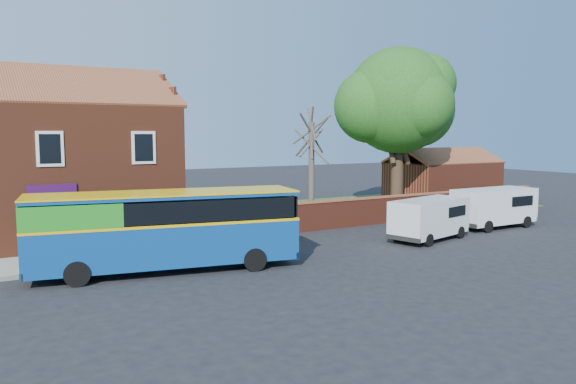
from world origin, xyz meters
TOP-DOWN VIEW (x-y plane):
  - ground at (0.00, 0.00)m, footprint 120.00×120.00m
  - pavement at (-7.00, 5.75)m, footprint 18.00×3.50m
  - kerb at (-7.00, 4.00)m, footprint 18.00×0.15m
  - grass_strip at (13.00, 13.00)m, footprint 26.00×12.00m
  - shop_building at (-7.02, 11.50)m, footprint 12.30×8.13m
  - boundary_wall at (13.00, 7.00)m, footprint 22.00×0.38m
  - outbuilding at (22.00, 13.00)m, footprint 8.20×5.06m
  - bus at (-4.06, 2.47)m, footprint 10.28×4.35m
  - van_near at (9.50, 1.85)m, footprint 4.91×2.88m
  - van_far at (15.25, 2.66)m, footprint 4.97×2.11m
  - large_tree at (15.61, 11.18)m, footprint 9.04×7.15m
  - bare_tree at (7.12, 8.87)m, footprint 2.41×2.87m

SIDE VIEW (x-z plane):
  - ground at x=0.00m, z-range 0.00..0.00m
  - grass_strip at x=13.00m, z-range 0.00..0.04m
  - pavement at x=-7.00m, z-range 0.00..0.12m
  - kerb at x=-7.00m, z-range 0.00..0.14m
  - boundary_wall at x=13.00m, z-range 0.01..1.61m
  - van_near at x=9.50m, z-range 0.12..2.14m
  - van_far at x=15.25m, z-range 0.13..2.31m
  - outbuilding at x=22.00m, z-range -0.48..3.69m
  - bus at x=-4.06m, z-range 0.21..3.25m
  - bare_tree at x=7.12m, z-range 0.08..6.50m
  - shop_building at x=-7.02m, z-range -1.84..8.66m
  - large_tree at x=15.61m, z-range 1.71..12.73m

